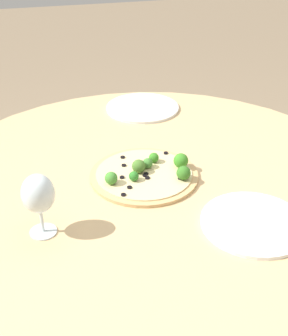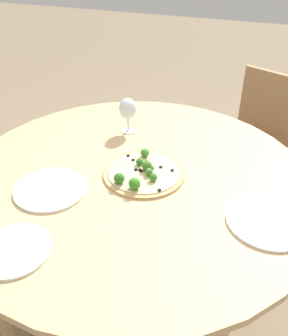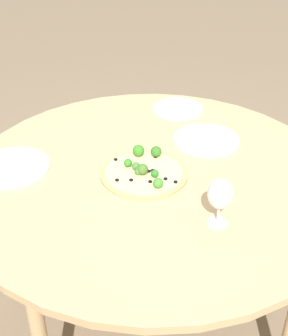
% 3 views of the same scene
% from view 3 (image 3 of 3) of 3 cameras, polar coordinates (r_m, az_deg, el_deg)
% --- Properties ---
extents(ground_plane, '(12.00, 12.00, 0.00)m').
position_cam_3_polar(ground_plane, '(2.21, 0.80, -16.68)').
color(ground_plane, '#847056').
extents(dining_table, '(1.38, 1.38, 0.74)m').
position_cam_3_polar(dining_table, '(1.74, 0.97, -2.00)').
color(dining_table, tan).
rests_on(dining_table, ground_plane).
extents(pizza, '(0.32, 0.32, 0.06)m').
position_cam_3_polar(pizza, '(1.69, 0.03, -0.38)').
color(pizza, tan).
rests_on(pizza, dining_table).
extents(wine_glass, '(0.08, 0.08, 0.16)m').
position_cam_3_polar(wine_glass, '(1.42, 9.29, -3.25)').
color(wine_glass, silver).
rests_on(wine_glass, dining_table).
extents(plate_near, '(0.27, 0.27, 0.01)m').
position_cam_3_polar(plate_near, '(1.92, 7.61, 3.46)').
color(plate_near, silver).
rests_on(plate_near, dining_table).
extents(plate_far, '(0.28, 0.28, 0.01)m').
position_cam_3_polar(plate_far, '(1.80, -15.78, 0.13)').
color(plate_far, silver).
rests_on(plate_far, dining_table).
extents(plate_side, '(0.23, 0.23, 0.01)m').
position_cam_3_polar(plate_side, '(2.16, 4.18, 7.25)').
color(plate_side, silver).
rests_on(plate_side, dining_table).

